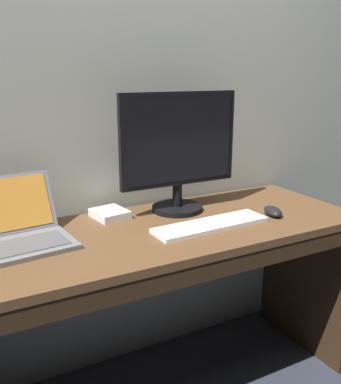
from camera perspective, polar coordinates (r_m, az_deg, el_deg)
desk at (r=1.76m, az=-2.14°, el=-11.66°), size 1.75×0.62×0.79m
laptop_space_gray at (r=1.61m, az=-19.47°, el=-5.34°), size 0.36×0.36×0.22m
external_monitor at (r=1.82m, az=1.13°, el=5.54°), size 0.54×0.22×0.52m
wired_keyboard at (r=1.70m, az=5.45°, el=-4.37°), size 0.49×0.15×0.02m
computer_mouse at (r=1.88m, az=13.55°, el=-2.53°), size 0.09×0.13×0.04m
external_drive_box at (r=1.82m, az=-8.12°, el=-2.91°), size 0.15×0.17×0.03m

